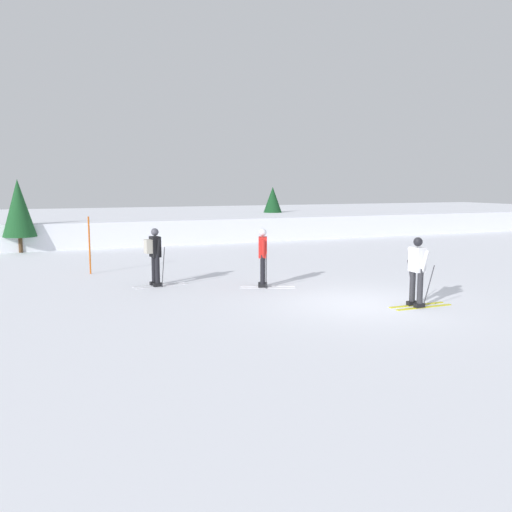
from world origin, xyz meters
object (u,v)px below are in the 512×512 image
Objects in this scene: conifer_far_left at (18,208)px; conifer_far_right at (273,205)px; skier_black at (155,254)px; skier_red at (263,256)px; skier_white at (417,270)px; trail_marker_pole at (89,245)px.

conifer_far_left is 15.43m from conifer_far_right.
skier_red is at bearing -24.79° from skier_black.
skier_black is 1.00× the size of skier_white.
trail_marker_pole is (-6.82, 8.16, 0.04)m from skier_white.
skier_black is at bearing 135.98° from skier_white.
conifer_far_left reaches higher than trail_marker_pole.
conifer_far_right is (5.45, 20.55, 0.76)m from skier_white.
trail_marker_pole is at bearing 135.12° from skier_red.
trail_marker_pole is at bearing 129.86° from skier_white.
skier_white is at bearing -59.37° from conifer_far_left.
skier_black is 18.82m from conifer_far_right.
conifer_far_left reaches higher than skier_red.
skier_black and skier_red have the same top height.
skier_red is 1.00× the size of skier_white.
conifer_far_right is (10.75, 15.43, 0.72)m from skier_black.
skier_white is 21.28m from conifer_far_right.
trail_marker_pole reaches higher than skier_black.
trail_marker_pole is at bearing 116.55° from skier_black.
skier_black is at bearing -69.75° from conifer_far_left.
skier_black is at bearing -63.45° from trail_marker_pole.
skier_white is at bearing -44.02° from skier_black.
conifer_far_right reaches higher than skier_white.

